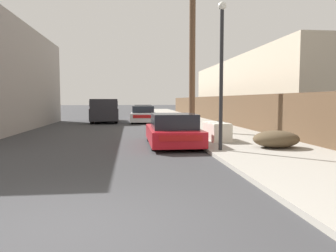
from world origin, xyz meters
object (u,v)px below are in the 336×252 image
object	(u,v)px
discarded_fridge	(217,131)
parked_sports_car_red	(173,131)
pickup_truck	(104,111)
utility_pole	(192,41)
car_parked_mid	(143,115)
brush_pile	(276,139)
street_lamp	(221,65)
car_parked_far	(143,111)

from	to	relation	value
discarded_fridge	parked_sports_car_red	size ratio (longest dim) A/B	0.42
discarded_fridge	pickup_truck	size ratio (longest dim) A/B	0.31
pickup_truck	utility_pole	distance (m)	10.96
parked_sports_car_red	car_parked_mid	bearing A→B (deg)	92.36
utility_pole	brush_pile	world-z (taller)	utility_pole
discarded_fridge	parked_sports_car_red	xyz separation A→B (m)	(-1.86, -0.52, 0.08)
utility_pole	street_lamp	bearing A→B (deg)	-92.65
discarded_fridge	brush_pile	xyz separation A→B (m)	(1.46, -2.28, -0.07)
parked_sports_car_red	pickup_truck	bearing A→B (deg)	104.90
utility_pole	street_lamp	world-z (taller)	utility_pole
car_parked_far	utility_pole	world-z (taller)	utility_pole
brush_pile	utility_pole	bearing A→B (deg)	105.35
pickup_truck	street_lamp	distance (m)	16.27
car_parked_far	discarded_fridge	bearing A→B (deg)	-83.39
parked_sports_car_red	car_parked_mid	world-z (taller)	car_parked_mid
car_parked_mid	brush_pile	world-z (taller)	car_parked_mid
discarded_fridge	parked_sports_car_red	bearing A→B (deg)	-166.15
street_lamp	car_parked_mid	bearing A→B (deg)	97.17
street_lamp	brush_pile	size ratio (longest dim) A/B	2.95
brush_pile	parked_sports_car_red	bearing A→B (deg)	152.17
discarded_fridge	car_parked_mid	bearing A→B (deg)	99.28
car_parked_far	parked_sports_car_red	bearing A→B (deg)	-88.75
pickup_truck	brush_pile	xyz separation A→B (m)	(6.94, -15.10, -0.50)
discarded_fridge	car_parked_far	xyz separation A→B (m)	(-2.22, 19.85, 0.12)
utility_pole	street_lamp	distance (m)	6.85
pickup_truck	utility_pole	bearing A→B (deg)	116.76
pickup_truck	utility_pole	xyz separation A→B (m)	(5.22, -8.83, 3.87)
discarded_fridge	pickup_truck	bearing A→B (deg)	111.25
parked_sports_car_red	car_parked_far	xyz separation A→B (m)	(-0.36, 20.37, 0.04)
utility_pole	car_parked_far	bearing A→B (deg)	97.05
car_parked_mid	utility_pole	bearing A→B (deg)	-72.41
parked_sports_car_red	pickup_truck	distance (m)	13.84
utility_pole	parked_sports_car_red	bearing A→B (deg)	-109.45
discarded_fridge	pickup_truck	world-z (taller)	pickup_truck
discarded_fridge	street_lamp	distance (m)	3.54
parked_sports_car_red	car_parked_mid	size ratio (longest dim) A/B	0.94
car_parked_far	pickup_truck	world-z (taller)	pickup_truck
street_lamp	parked_sports_car_red	bearing A→B (deg)	122.36
brush_pile	pickup_truck	bearing A→B (deg)	114.68
brush_pile	car_parked_far	bearing A→B (deg)	99.45
discarded_fridge	street_lamp	world-z (taller)	street_lamp
parked_sports_car_red	utility_pole	xyz separation A→B (m)	(1.60, 4.52, 4.22)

